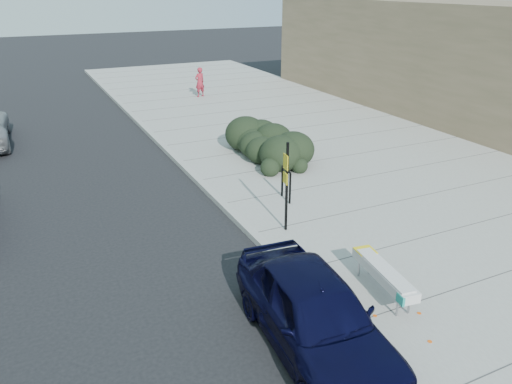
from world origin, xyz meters
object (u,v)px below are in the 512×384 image
bike_rack (286,181)px  sign_post (286,181)px  bench (384,274)px  pedestrian (200,82)px  sedan_navy (314,313)px

bike_rack → sign_post: (-0.94, -1.67, 0.75)m
bike_rack → bench: bearing=-89.2°
bench → pedestrian: pedestrian is taller
bike_rack → pedestrian: size_ratio=0.60×
sign_post → sedan_navy: bearing=-105.5°
bench → sign_post: 3.43m
bench → bike_rack: (0.53, 4.96, 0.11)m
bench → bike_rack: bearing=91.7°
sign_post → sedan_navy: sign_post is taller
sign_post → sedan_navy: size_ratio=0.55×
sign_post → pedestrian: size_ratio=1.46×
bike_rack → pedestrian: (2.57, 14.36, 0.22)m
sign_post → pedestrian: sign_post is taller
bike_rack → pedestrian: 14.59m
bench → pedestrian: size_ratio=1.24×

